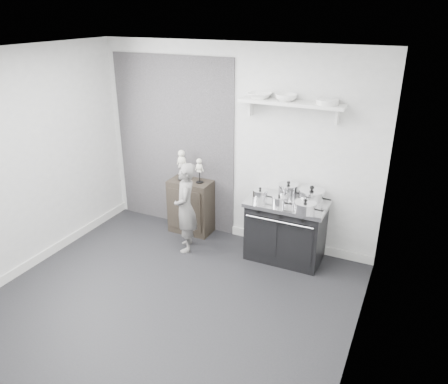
{
  "coord_description": "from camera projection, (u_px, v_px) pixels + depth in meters",
  "views": [
    {
      "loc": [
        2.3,
        -3.42,
        3.08
      ],
      "look_at": [
        0.25,
        0.95,
        1.03
      ],
      "focal_mm": 35.0,
      "sensor_mm": 36.0,
      "label": 1
    }
  ],
  "objects": [
    {
      "name": "ground",
      "position": [
        169.0,
        301.0,
        4.96
      ],
      "size": [
        4.0,
        4.0,
        0.0
      ],
      "primitive_type": "plane",
      "color": "black",
      "rests_on": "ground"
    },
    {
      "name": "room_shell",
      "position": [
        161.0,
        160.0,
        4.48
      ],
      "size": [
        4.02,
        3.62,
        2.71
      ],
      "color": "#BABAB8",
      "rests_on": "ground"
    },
    {
      "name": "wall_shelf",
      "position": [
        291.0,
        104.0,
        5.26
      ],
      "size": [
        1.3,
        0.26,
        0.24
      ],
      "color": "silver",
      "rests_on": "room_shell"
    },
    {
      "name": "stove",
      "position": [
        286.0,
        230.0,
        5.68
      ],
      "size": [
        1.01,
        0.63,
        0.81
      ],
      "color": "black",
      "rests_on": "ground"
    },
    {
      "name": "side_cabinet",
      "position": [
        191.0,
        206.0,
        6.38
      ],
      "size": [
        0.61,
        0.36,
        0.8
      ],
      "primitive_type": "cube",
      "color": "black",
      "rests_on": "ground"
    },
    {
      "name": "child",
      "position": [
        186.0,
        208.0,
        5.81
      ],
      "size": [
        0.47,
        0.54,
        1.24
      ],
      "primitive_type": "imported",
      "rotation": [
        0.0,
        0.0,
        -1.08
      ],
      "color": "slate",
      "rests_on": "ground"
    },
    {
      "name": "pot_front_left",
      "position": [
        260.0,
        194.0,
        5.57
      ],
      "size": [
        0.28,
        0.19,
        0.16
      ],
      "color": "silver",
      "rests_on": "stove"
    },
    {
      "name": "pot_back_left",
      "position": [
        288.0,
        191.0,
        5.61
      ],
      "size": [
        0.34,
        0.26,
        0.23
      ],
      "color": "silver",
      "rests_on": "stove"
    },
    {
      "name": "pot_back_right",
      "position": [
        311.0,
        196.0,
        5.48
      ],
      "size": [
        0.41,
        0.33,
        0.23
      ],
      "color": "silver",
      "rests_on": "stove"
    },
    {
      "name": "pot_front_right",
      "position": [
        305.0,
        207.0,
        5.22
      ],
      "size": [
        0.35,
        0.26,
        0.18
      ],
      "color": "silver",
      "rests_on": "stove"
    },
    {
      "name": "pot_front_center",
      "position": [
        279.0,
        201.0,
        5.39
      ],
      "size": [
        0.26,
        0.17,
        0.15
      ],
      "color": "silver",
      "rests_on": "stove"
    },
    {
      "name": "skeleton_full",
      "position": [
        182.0,
        163.0,
        6.17
      ],
      "size": [
        0.14,
        0.09,
        0.51
      ],
      "primitive_type": null,
      "color": "beige",
      "rests_on": "side_cabinet"
    },
    {
      "name": "skeleton_torso",
      "position": [
        199.0,
        169.0,
        6.08
      ],
      "size": [
        0.11,
        0.07,
        0.41
      ],
      "primitive_type": null,
      "color": "beige",
      "rests_on": "side_cabinet"
    },
    {
      "name": "bowl_large",
      "position": [
        260.0,
        96.0,
        5.38
      ],
      "size": [
        0.3,
        0.3,
        0.07
      ],
      "primitive_type": "imported",
      "color": "white",
      "rests_on": "wall_shelf"
    },
    {
      "name": "bowl_small",
      "position": [
        286.0,
        97.0,
        5.25
      ],
      "size": [
        0.26,
        0.26,
        0.08
      ],
      "primitive_type": "imported",
      "color": "white",
      "rests_on": "wall_shelf"
    },
    {
      "name": "plate_stack",
      "position": [
        327.0,
        102.0,
        5.06
      ],
      "size": [
        0.26,
        0.26,
        0.06
      ],
      "primitive_type": "cylinder",
      "color": "white",
      "rests_on": "wall_shelf"
    }
  ]
}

